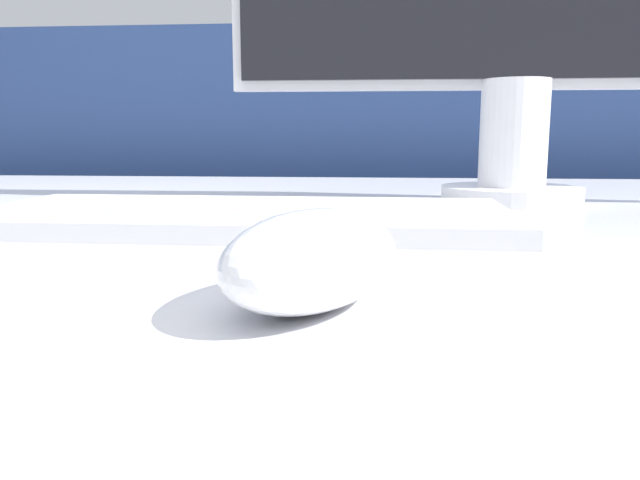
{
  "coord_description": "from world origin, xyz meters",
  "views": [
    {
      "loc": [
        -0.05,
        -0.61,
        0.79
      ],
      "look_at": [
        -0.08,
        -0.28,
        0.73
      ],
      "focal_mm": 35.0,
      "sensor_mm": 36.0,
      "label": 1
    }
  ],
  "objects": [
    {
      "name": "partition_panel",
      "position": [
        0.0,
        0.73,
        0.51
      ],
      "size": [
        5.0,
        0.03,
        1.01
      ],
      "color": "navy",
      "rests_on": "ground_plane"
    },
    {
      "name": "computer_mouse_near",
      "position": [
        -0.08,
        -0.32,
        0.73
      ],
      "size": [
        0.11,
        0.14,
        0.05
      ],
      "rotation": [
        0.0,
        0.0,
        -0.33
      ],
      "color": "white",
      "rests_on": "desk"
    },
    {
      "name": "keyboard",
      "position": [
        -0.15,
        -0.09,
        0.71
      ],
      "size": [
        0.45,
        0.15,
        0.02
      ],
      "rotation": [
        0.0,
        0.0,
        -0.01
      ],
      "color": "silver",
      "rests_on": "desk"
    }
  ]
}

